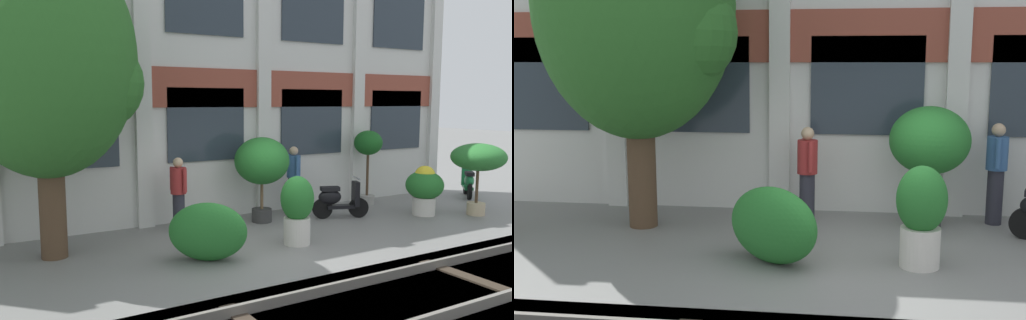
{
  "view_description": "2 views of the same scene",
  "coord_description": "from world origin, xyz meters",
  "views": [
    {
      "loc": [
        -4.77,
        -7.96,
        2.77
      ],
      "look_at": [
        0.72,
        1.66,
        1.48
      ],
      "focal_mm": 35.0,
      "sensor_mm": 36.0,
      "label": 1
    },
    {
      "loc": [
        -0.34,
        -7.8,
        2.68
      ],
      "look_at": [
        -1.48,
        1.06,
        1.19
      ],
      "focal_mm": 42.0,
      "sensor_mm": 36.0,
      "label": 2
    }
  ],
  "objects": [
    {
      "name": "ground_plane",
      "position": [
        0.0,
        0.0,
        0.0
      ],
      "size": [
        80.0,
        80.0,
        0.0
      ],
      "primitive_type": "plane",
      "color": "slate"
    },
    {
      "name": "apartment_facade",
      "position": [
        0.0,
        2.98,
        3.55
      ],
      "size": [
        15.5,
        0.64,
        7.11
      ],
      "color": "silver",
      "rests_on": "ground"
    },
    {
      "name": "broadleaf_tree",
      "position": [
        -3.61,
        1.37,
        3.42
      ],
      "size": [
        3.25,
        3.1,
        5.6
      ],
      "color": "#4C3826",
      "rests_on": "ground"
    },
    {
      "name": "potted_plant_tall_urn",
      "position": [
        0.98,
        1.85,
        1.38
      ],
      "size": [
        1.27,
        1.27,
        1.97
      ],
      "color": "#333333",
      "rests_on": "ground"
    },
    {
      "name": "potted_plant_glazed_jar",
      "position": [
        0.65,
        -0.08,
        0.73
      ],
      "size": [
        0.66,
        0.66,
        1.35
      ],
      "color": "beige",
      "rests_on": "ground"
    },
    {
      "name": "resident_by_doorway",
      "position": [
        -0.98,
        2.08,
        0.85
      ],
      "size": [
        0.34,
        0.51,
        1.59
      ],
      "rotation": [
        0.0,
        0.0,
        -2.83
      ],
      "color": "#282833",
      "rests_on": "ground"
    },
    {
      "name": "resident_near_plants",
      "position": [
        2.11,
        2.23,
        0.9
      ],
      "size": [
        0.34,
        0.52,
        1.68
      ],
      "rotation": [
        0.0,
        0.0,
        -0.19
      ],
      "color": "#282833",
      "rests_on": "ground"
    },
    {
      "name": "topiary_hedge",
      "position": [
        -1.28,
        -0.14,
        0.51
      ],
      "size": [
        1.54,
        1.36,
        1.03
      ],
      "primitive_type": "ellipsoid",
      "rotation": [
        0.0,
        0.0,
        5.69
      ],
      "color": "#236B28",
      "rests_on": "ground"
    }
  ]
}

